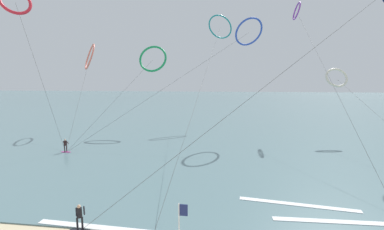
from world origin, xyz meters
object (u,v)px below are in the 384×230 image
Objects in this scene: surfer_magenta at (66,146)px; kite_coral at (90,57)px; kite_teal at (220,27)px; kite_violet at (297,11)px; kite_cobalt at (249,32)px; kite_crimson at (15,1)px; beach_flag at (181,223)px; kite_ivory at (337,78)px; surfer_charcoal at (80,219)px; kite_emerald at (153,59)px.

kite_coral is (-4.78, 16.09, 12.64)m from surfer_magenta.
kite_violet is at bearing -52.13° from kite_teal.
kite_coral is at bearing -33.53° from kite_cobalt.
kite_violet is at bearing -15.41° from kite_crimson.
surfer_magenta is 17.55m from kite_crimson.
kite_coral is at bearing 123.71° from beach_flag.
kite_crimson is 30.86m from beach_flag.
kite_teal is 1.82× the size of kite_ivory.
kite_violet reaches higher than kite_coral.
kite_ivory reaches higher than surfer_charcoal.
beach_flag is at bearing 68.95° from surfer_magenta.
kite_ivory is at bearing -66.37° from kite_teal.
surfer_magenta is 22.08m from kite_emerald.
surfer_magenta is 40.12m from kite_ivory.
surfer_charcoal is 0.04× the size of kite_teal.
kite_coral reaches higher than kite_emerald.
surfer_charcoal is at bearing -31.76° from kite_violet.
beach_flag is (6.62, -1.92, 1.33)m from surfer_charcoal.
surfer_charcoal is at bearing -127.33° from kite_teal.
kite_violet is at bearing 61.01° from kite_coral.
surfer_charcoal is 26.48m from kite_crimson.
kite_cobalt is 28.64m from kite_coral.
kite_emerald is 38.60m from beach_flag.
kite_teal is (18.66, 27.46, 19.59)m from surfer_magenta.
kite_cobalt is (-8.98, -7.28, -4.67)m from kite_violet.
kite_cobalt is 15.25m from kite_ivory.
kite_teal reaches higher than kite_cobalt.
kite_violet is (21.07, 37.51, 20.78)m from surfer_charcoal.
beach_flag reaches higher than surfer_magenta.
kite_crimson is at bearing 2.27° from kite_cobalt.
kite_violet is 38.54m from kite_coral.
kite_emerald reaches higher than kite_ivory.
beach_flag is at bearing -85.30° from kite_crimson.
beach_flag is at bearing 131.69° from surfer_charcoal.
kite_crimson is at bearing -32.12° from kite_coral.
kite_teal is (7.18, 43.73, 19.67)m from surfer_charcoal.
kite_coral reaches higher than surfer_magenta.
kite_ivory is (36.93, 12.98, 8.76)m from surfer_magenta.
surfer_charcoal is 47.78m from kite_violet.
kite_cobalt is 31.48m from kite_crimson.
kite_ivory is (4.39, -8.25, -11.95)m from kite_violet.
kite_teal is 37.19m from kite_crimson.
surfer_charcoal is at bearing 163.79° from beach_flag.
kite_emerald is (-11.82, -10.40, -7.36)m from kite_teal.
surfer_charcoal is 35.83m from kite_emerald.
kite_cobalt is at bearing 48.86° from kite_coral.
kite_violet is at bearing 69.87° from beach_flag.
kite_violet is 11.25× the size of beach_flag.
kite_teal is 2.43× the size of kite_coral.
kite_coral is 0.75× the size of kite_ivory.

